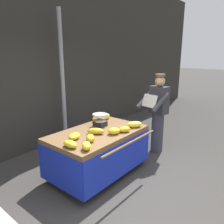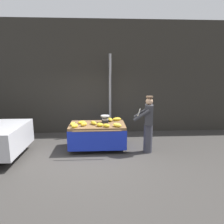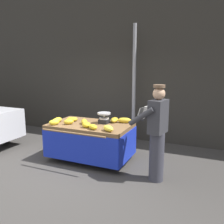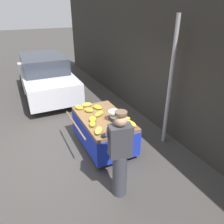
{
  "view_description": "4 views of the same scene",
  "coord_description": "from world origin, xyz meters",
  "px_view_note": "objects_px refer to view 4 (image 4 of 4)",
  "views": [
    {
      "loc": [
        -2.42,
        -1.61,
        2.13
      ],
      "look_at": [
        0.77,
        0.99,
        1.03
      ],
      "focal_mm": 35.5,
      "sensor_mm": 36.0,
      "label": 1
    },
    {
      "loc": [
        0.35,
        -5.24,
        2.43
      ],
      "look_at": [
        0.7,
        0.8,
        1.2
      ],
      "focal_mm": 32.49,
      "sensor_mm": 36.0,
      "label": 2
    },
    {
      "loc": [
        2.62,
        -3.43,
        2.02
      ],
      "look_at": [
        0.7,
        0.99,
        1.08
      ],
      "focal_mm": 37.93,
      "sensor_mm": 36.0,
      "label": 3
    },
    {
      "loc": [
        4.41,
        -0.92,
        3.21
      ],
      "look_at": [
        0.46,
        1.0,
        1.02
      ],
      "focal_mm": 34.84,
      "sensor_mm": 36.0,
      "label": 4
    }
  ],
  "objects_px": {
    "banana_bunch_8": "(92,124)",
    "parked_car": "(46,77)",
    "banana_bunch_6": "(79,107)",
    "weighing_scale": "(114,116)",
    "banana_bunch_2": "(125,120)",
    "banana_bunch_7": "(99,130)",
    "street_pole": "(170,85)",
    "banana_bunch_5": "(89,110)",
    "banana_bunch_3": "(131,124)",
    "banana_cart": "(103,125)",
    "banana_bunch_4": "(87,105)",
    "banana_bunch_0": "(99,114)",
    "vendor_person": "(120,155)",
    "banana_bunch_9": "(93,119)",
    "banana_bunch_1": "(98,107)"
  },
  "relations": [
    {
      "from": "street_pole",
      "to": "banana_bunch_3",
      "type": "xyz_separation_m",
      "value": [
        0.17,
        -1.11,
        -0.66
      ]
    },
    {
      "from": "banana_bunch_8",
      "to": "parked_car",
      "type": "relative_size",
      "value": 0.05
    },
    {
      "from": "banana_bunch_2",
      "to": "banana_bunch_5",
      "type": "xyz_separation_m",
      "value": [
        -0.81,
        -0.57,
        0.0
      ]
    },
    {
      "from": "banana_cart",
      "to": "banana_bunch_6",
      "type": "distance_m",
      "value": 0.8
    },
    {
      "from": "banana_bunch_3",
      "to": "parked_car",
      "type": "height_order",
      "value": "parked_car"
    },
    {
      "from": "banana_bunch_6",
      "to": "vendor_person",
      "type": "bearing_deg",
      "value": 0.74
    },
    {
      "from": "banana_bunch_6",
      "to": "parked_car",
      "type": "distance_m",
      "value": 3.4
    },
    {
      "from": "vendor_person",
      "to": "banana_cart",
      "type": "bearing_deg",
      "value": 166.86
    },
    {
      "from": "banana_bunch_1",
      "to": "vendor_person",
      "type": "bearing_deg",
      "value": -11.62
    },
    {
      "from": "banana_bunch_6",
      "to": "parked_car",
      "type": "bearing_deg",
      "value": -176.57
    },
    {
      "from": "banana_bunch_0",
      "to": "banana_bunch_8",
      "type": "height_order",
      "value": "banana_bunch_0"
    },
    {
      "from": "banana_cart",
      "to": "banana_bunch_9",
      "type": "distance_m",
      "value": 0.41
    },
    {
      "from": "banana_bunch_0",
      "to": "banana_cart",
      "type": "bearing_deg",
      "value": 26.46
    },
    {
      "from": "banana_bunch_7",
      "to": "weighing_scale",
      "type": "bearing_deg",
      "value": 122.59
    },
    {
      "from": "banana_bunch_5",
      "to": "banana_bunch_8",
      "type": "distance_m",
      "value": 0.69
    },
    {
      "from": "banana_bunch_3",
      "to": "banana_bunch_6",
      "type": "bearing_deg",
      "value": -149.41
    },
    {
      "from": "banana_bunch_3",
      "to": "banana_bunch_5",
      "type": "height_order",
      "value": "banana_bunch_3"
    },
    {
      "from": "banana_bunch_4",
      "to": "banana_bunch_8",
      "type": "bearing_deg",
      "value": -12.98
    },
    {
      "from": "banana_cart",
      "to": "banana_bunch_3",
      "type": "bearing_deg",
      "value": 30.8
    },
    {
      "from": "banana_bunch_9",
      "to": "banana_bunch_3",
      "type": "bearing_deg",
      "value": 50.15
    },
    {
      "from": "banana_bunch_4",
      "to": "banana_bunch_3",
      "type": "bearing_deg",
      "value": 20.78
    },
    {
      "from": "banana_bunch_8",
      "to": "street_pole",
      "type": "bearing_deg",
      "value": 83.84
    },
    {
      "from": "weighing_scale",
      "to": "banana_bunch_5",
      "type": "distance_m",
      "value": 0.75
    },
    {
      "from": "banana_bunch_3",
      "to": "vendor_person",
      "type": "relative_size",
      "value": 0.17
    },
    {
      "from": "banana_cart",
      "to": "parked_car",
      "type": "xyz_separation_m",
      "value": [
        -4.04,
        -0.58,
        0.16
      ]
    },
    {
      "from": "banana_bunch_2",
      "to": "banana_bunch_7",
      "type": "distance_m",
      "value": 0.74
    },
    {
      "from": "banana_bunch_9",
      "to": "banana_bunch_6",
      "type": "bearing_deg",
      "value": -173.3
    },
    {
      "from": "banana_bunch_6",
      "to": "banana_bunch_9",
      "type": "bearing_deg",
      "value": 6.7
    },
    {
      "from": "street_pole",
      "to": "banana_bunch_8",
      "type": "relative_size",
      "value": 14.51
    },
    {
      "from": "weighing_scale",
      "to": "banana_bunch_0",
      "type": "height_order",
      "value": "weighing_scale"
    },
    {
      "from": "street_pole",
      "to": "banana_bunch_0",
      "type": "bearing_deg",
      "value": -110.72
    },
    {
      "from": "parked_car",
      "to": "banana_bunch_7",
      "type": "bearing_deg",
      "value": 2.69
    },
    {
      "from": "banana_cart",
      "to": "banana_bunch_8",
      "type": "relative_size",
      "value": 8.27
    },
    {
      "from": "banana_bunch_2",
      "to": "banana_bunch_8",
      "type": "bearing_deg",
      "value": -100.91
    },
    {
      "from": "weighing_scale",
      "to": "banana_bunch_5",
      "type": "bearing_deg",
      "value": -149.48
    },
    {
      "from": "parked_car",
      "to": "banana_bunch_8",
      "type": "bearing_deg",
      "value": 2.76
    },
    {
      "from": "banana_bunch_0",
      "to": "banana_bunch_4",
      "type": "distance_m",
      "value": 0.63
    },
    {
      "from": "banana_bunch_4",
      "to": "street_pole",
      "type": "bearing_deg",
      "value": 53.42
    },
    {
      "from": "banana_bunch_4",
      "to": "vendor_person",
      "type": "relative_size",
      "value": 0.15
    },
    {
      "from": "banana_bunch_3",
      "to": "parked_car",
      "type": "bearing_deg",
      "value": -168.36
    },
    {
      "from": "street_pole",
      "to": "banana_bunch_5",
      "type": "distance_m",
      "value": 2.02
    },
    {
      "from": "banana_bunch_2",
      "to": "banana_bunch_0",
      "type": "bearing_deg",
      "value": -141.86
    },
    {
      "from": "banana_bunch_6",
      "to": "banana_bunch_9",
      "type": "xyz_separation_m",
      "value": [
        0.72,
        0.08,
        0.0
      ]
    },
    {
      "from": "banana_bunch_2",
      "to": "banana_bunch_9",
      "type": "distance_m",
      "value": 0.73
    },
    {
      "from": "weighing_scale",
      "to": "banana_bunch_2",
      "type": "bearing_deg",
      "value": 48.36
    },
    {
      "from": "banana_bunch_1",
      "to": "parked_car",
      "type": "height_order",
      "value": "parked_car"
    },
    {
      "from": "banana_bunch_6",
      "to": "parked_car",
      "type": "xyz_separation_m",
      "value": [
        -3.39,
        -0.2,
        -0.11
      ]
    },
    {
      "from": "banana_bunch_6",
      "to": "banana_cart",
      "type": "bearing_deg",
      "value": 30.38
    },
    {
      "from": "banana_bunch_3",
      "to": "banana_bunch_5",
      "type": "bearing_deg",
      "value": -150.36
    },
    {
      "from": "street_pole",
      "to": "banana_bunch_7",
      "type": "height_order",
      "value": "street_pole"
    }
  ]
}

